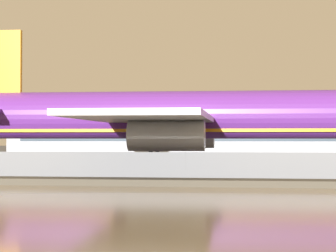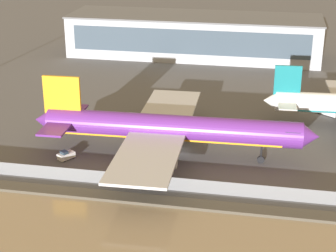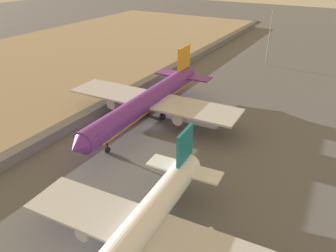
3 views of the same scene
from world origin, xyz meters
name	(u,v)px [view 1 (image 1 of 3)]	position (x,y,z in m)	size (l,w,h in m)	color
ground_plane	(203,172)	(0.00, 0.00, 0.00)	(500.00, 500.00, 0.00)	#565659
shoreline_seawall	(179,182)	(0.00, -20.50, 0.25)	(320.00, 3.00, 0.50)	#474238
perimeter_fence	(186,167)	(0.00, -16.00, 1.20)	(280.00, 0.10, 2.41)	slate
cargo_jet_purple	(179,117)	(-2.26, -2.95, 5.74)	(53.75, 46.19, 15.04)	#602889
terminal_building	(193,126)	(-8.56, 72.56, 6.35)	(77.47, 21.28, 12.68)	#9EA3AD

